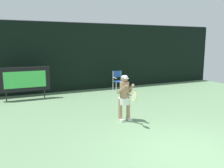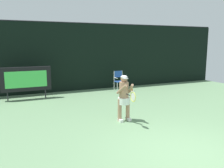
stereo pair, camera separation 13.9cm
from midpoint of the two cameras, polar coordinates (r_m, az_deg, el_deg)
The scene contains 7 objects.
ground at distance 6.00m, azimuth 19.21°, elevation -16.28°, with size 18.00×22.00×0.03m.
backdrop_screen at distance 13.14m, azimuth -7.10°, elevation 6.38°, with size 18.00×0.12×3.66m.
scoreboard at distance 11.53m, azimuth -19.50°, elevation 1.11°, with size 2.20×0.21×1.50m.
umpire_chair at distance 12.86m, azimuth 2.04°, elevation 1.03°, with size 0.52×0.44×1.08m.
water_bottle at distance 12.73m, azimuth 5.14°, elevation -1.35°, with size 0.07×0.07×0.27m.
tennis_player at distance 7.88m, azimuth 3.40°, elevation -2.84°, with size 0.53×0.60×1.54m.
tennis_racket at distance 7.26m, azimuth 5.51°, elevation -3.02°, with size 0.03×0.60×0.31m.
Camera 2 is at (-3.72, -4.09, 2.57)m, focal length 38.28 mm.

